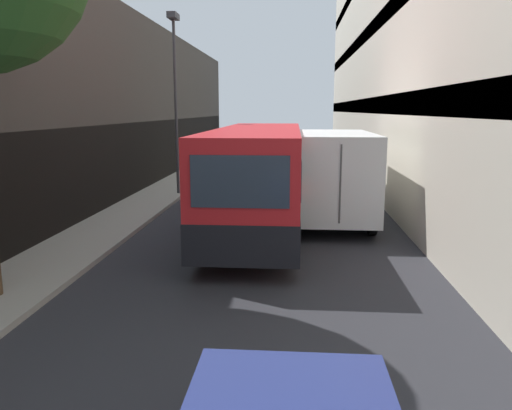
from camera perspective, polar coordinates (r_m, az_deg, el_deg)
ground_plane at (r=15.38m, az=0.68°, el=-2.86°), size 150.00×150.00×0.00m
sidewalk_left at (r=16.38m, az=-16.24°, el=-2.23°), size 2.09×60.00×0.13m
building_left_shopfront at (r=16.87m, az=-23.81°, el=9.58°), size 2.40×60.00×7.79m
bus at (r=15.40m, az=0.34°, el=3.36°), size 2.48×10.85×3.09m
box_truck at (r=16.99m, az=8.59°, el=3.73°), size 2.39×7.29×2.93m
street_lamp at (r=21.41m, az=-9.26°, el=14.76°), size 0.36×0.80×7.34m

